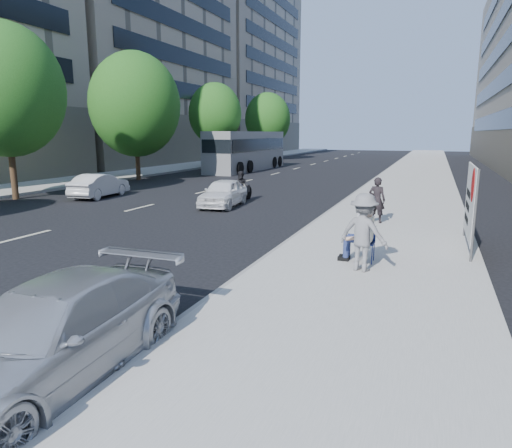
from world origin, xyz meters
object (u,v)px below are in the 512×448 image
at_px(pedestrian_woman, 377,200).
at_px(jogger, 364,232).
at_px(protest_banner, 470,201).
at_px(bus, 247,151).
at_px(parked_sedan, 52,333).
at_px(motorcycle, 242,188).
at_px(white_sedan_near, 223,193).
at_px(white_sedan_mid, 100,185).
at_px(seated_protester, 362,232).

bearing_deg(pedestrian_woman, jogger, 103.88).
xyz_separation_m(protest_banner, bus, (-16.17, 23.73, 0.23)).
bearing_deg(pedestrian_woman, parked_sedan, 87.01).
xyz_separation_m(jogger, parked_sedan, (-3.08, -5.86, -0.38)).
relative_size(pedestrian_woman, bus, 0.13).
height_order(pedestrian_woman, motorcycle, pedestrian_woman).
height_order(pedestrian_woman, white_sedan_near, pedestrian_woman).
distance_m(white_sedan_near, white_sedan_mid, 7.00).
height_order(protest_banner, white_sedan_mid, protest_banner).
bearing_deg(seated_protester, motorcycle, 127.73).
bearing_deg(white_sedan_near, jogger, -54.16).
bearing_deg(parked_sedan, seated_protester, 64.73).
xyz_separation_m(parked_sedan, white_sedan_mid, (-11.12, 14.18, -0.04)).
relative_size(seated_protester, white_sedan_near, 0.37).
relative_size(jogger, bus, 0.14).
xyz_separation_m(seated_protester, motorcycle, (-6.90, 8.92, -0.24)).
relative_size(pedestrian_woman, motorcycle, 0.76).
relative_size(parked_sedan, bus, 0.36).
distance_m(seated_protester, bus, 29.53).
bearing_deg(jogger, white_sedan_mid, -12.50).
bearing_deg(white_sedan_mid, seated_protester, 145.67).
bearing_deg(jogger, motorcycle, -36.06).
distance_m(protest_banner, parked_sedan, 10.52).
xyz_separation_m(motorcycle, bus, (-6.82, 17.21, 1.00)).
height_order(parked_sedan, motorcycle, motorcycle).
relative_size(jogger, white_sedan_mid, 0.48).
distance_m(protest_banner, white_sedan_near, 10.70).
bearing_deg(seated_protester, jogger, -78.84).
bearing_deg(white_sedan_near, seated_protester, -51.92).
relative_size(pedestrian_woman, white_sedan_mid, 0.43).
relative_size(white_sedan_near, motorcycle, 1.72).
height_order(seated_protester, jogger, jogger).
xyz_separation_m(protest_banner, parked_sedan, (-5.38, -9.00, -0.77)).
xyz_separation_m(jogger, motorcycle, (-7.05, 9.67, -0.38)).
distance_m(seated_protester, motorcycle, 11.28).
xyz_separation_m(white_sedan_near, bus, (-6.66, 18.89, 1.04)).
xyz_separation_m(protest_banner, motorcycle, (-9.35, 6.52, -0.76)).
xyz_separation_m(jogger, bus, (-13.87, 26.88, 0.62)).
height_order(seated_protester, motorcycle, seated_protester).
bearing_deg(pedestrian_woman, white_sedan_mid, -0.32).
bearing_deg(parked_sedan, white_sedan_mid, 126.79).
distance_m(pedestrian_woman, protest_banner, 3.81).
height_order(jogger, pedestrian_woman, jogger).
bearing_deg(pedestrian_woman, white_sedan_near, -7.77).
bearing_deg(white_sedan_mid, parked_sedan, 122.08).
bearing_deg(motorcycle, bus, 113.37).
bearing_deg(motorcycle, seated_protester, -50.53).
bearing_deg(protest_banner, seated_protester, -135.60).
distance_m(seated_protester, white_sedan_near, 10.11).
relative_size(protest_banner, motorcycle, 1.50).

